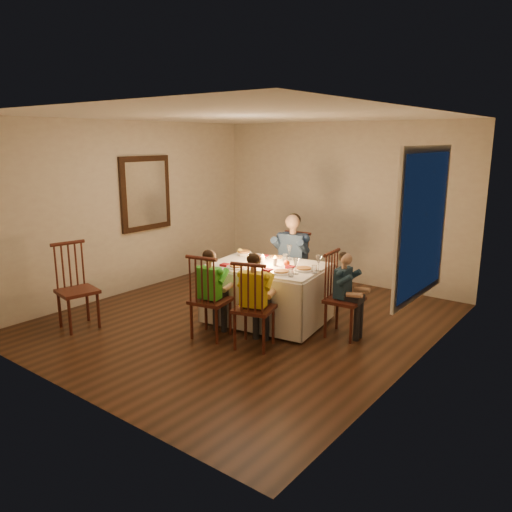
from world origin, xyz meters
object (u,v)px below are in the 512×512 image
Objects in this scene: chair_adult at (291,303)px; child_teal at (343,336)px; chair_near_right at (254,346)px; chair_end at (343,336)px; dining_table at (267,281)px; adult at (291,303)px; child_yellow at (254,346)px; child_green at (211,336)px; chair_near_left at (211,336)px; chair_extra at (80,327)px; serving_bowl at (244,254)px.

chair_adult and child_teal have the same top height.
child_teal is (0.66, 0.91, 0.00)m from chair_near_right.
dining_table is at bearing 93.18° from chair_end.
adult reaches higher than child_yellow.
child_green is (-0.07, -1.63, 0.00)m from chair_adult.
child_green reaches higher than chair_adult.
chair_near_left is 1.00× the size of chair_end.
chair_near_right is 0.95× the size of chair_extra.
chair_end is 3.30m from chair_extra.
chair_end is 1.12m from child_yellow.
chair_near_right is (0.37, -0.76, -0.54)m from dining_table.
chair_adult is 0.93× the size of child_yellow.
adult is 1.34m from child_teal.
serving_bowl is (-1.59, 0.07, 0.79)m from child_teal.
chair_near_right and child_teal have the same top height.
adult reaches higher than chair_near_right.
child_green is at bearing -50.70° from chair_extra.
chair_near_left is 1.00× the size of child_teal.
chair_extra reaches higher than child_teal.
chair_adult is 1.34m from child_teal.
chair_near_right is 0.00m from child_yellow.
chair_adult is at bearing -103.93° from child_green.
dining_table is 1.02m from child_green.
child_yellow reaches higher than chair_near_left.
adult is at bearing 56.40° from chair_end.
chair_near_left is (-0.07, -1.63, 0.00)m from chair_adult.
chair_extra is 2.33m from serving_bowl.
child_yellow is at bearing -46.35° from serving_bowl.
adult is 1.18× the size of child_yellow.
dining_table reaches higher than chair_adult.
chair_near_right is at bearing 176.45° from child_green.
chair_end is 0.96× the size of child_green.
child_yellow is (-0.66, -0.91, 0.00)m from chair_end.
dining_table reaches higher than chair_near_left.
adult reaches higher than chair_near_left.
child_green reaches higher than child_teal.
serving_bowl is at bearing -63.13° from child_yellow.
chair_near_left is at bearing 123.33° from child_teal.
child_green is 5.39× the size of serving_bowl.
chair_extra is at bearing 5.70° from child_yellow.
child_green is (1.52, 0.79, 0.00)m from chair_extra.
child_green is at bearing 123.33° from child_teal.
child_teal is at bearing -2.46° from serving_bowl.
serving_bowl is (-0.41, -0.57, 0.79)m from adult.
chair_end is (0.66, 0.91, 0.00)m from chair_near_right.
chair_adult is 1.00× the size of chair_end.
dining_table is at bearing -21.35° from serving_bowl.
chair_near_left is 0.93× the size of child_yellow.
serving_bowl is (-0.34, 1.06, 0.79)m from chair_near_left.
child_green reaches higher than chair_end.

